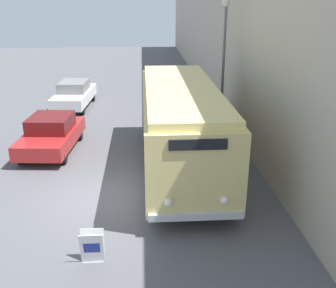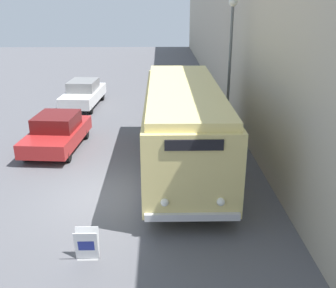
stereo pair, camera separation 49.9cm
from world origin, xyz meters
name	(u,v)px [view 1 (the left image)]	position (x,y,z in m)	size (l,w,h in m)	color
ground_plane	(106,199)	(0.00, 0.00, 0.00)	(80.00, 80.00, 0.00)	#56565B
building_wall_right	(225,34)	(5.65, 10.00, 4.21)	(0.30, 60.00, 8.43)	#B2A893
vintage_bus	(181,123)	(2.59, 2.32, 1.77)	(2.67, 9.16, 3.12)	black
sign_board	(92,247)	(-0.05, -3.13, 0.40)	(0.57, 0.31, 0.83)	gray
streetlamp	(224,49)	(4.77, 5.81, 3.94)	(0.36, 0.36, 6.02)	#595E60
parked_car_near	(51,134)	(-2.57, 4.40, 0.74)	(2.24, 4.24, 1.48)	black
parked_car_mid	(74,94)	(-2.72, 11.27, 0.77)	(2.08, 4.55, 1.51)	black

